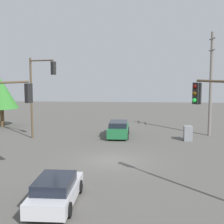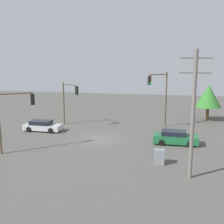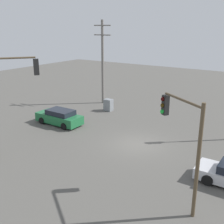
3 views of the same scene
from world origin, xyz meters
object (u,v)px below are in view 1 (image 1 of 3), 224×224
(traffic_signal_aux, at_px, (39,85))
(electrical_cabinet, at_px, (188,133))
(traffic_signal_cross, at_px, (2,113))
(sedan_green, at_px, (118,129))
(sedan_silver, at_px, (56,191))

(traffic_signal_aux, bearing_deg, electrical_cabinet, 41.48)
(traffic_signal_cross, relative_size, traffic_signal_aux, 0.80)
(traffic_signal_aux, distance_m, electrical_cabinet, 13.16)
(sedan_green, relative_size, sedan_silver, 0.99)
(sedan_silver, height_order, electrical_cabinet, sedan_silver)
(traffic_signal_aux, bearing_deg, traffic_signal_cross, -45.08)
(electrical_cabinet, bearing_deg, sedan_green, -102.52)
(traffic_signal_aux, height_order, electrical_cabinet, traffic_signal_aux)
(traffic_signal_cross, bearing_deg, sedan_green, 13.32)
(traffic_signal_aux, relative_size, electrical_cabinet, 5.56)
(sedan_green, relative_size, traffic_signal_cross, 0.79)
(sedan_green, height_order, sedan_silver, sedan_green)
(sedan_green, xyz_separation_m, traffic_signal_aux, (1.98, -6.53, 4.03))
(sedan_green, bearing_deg, traffic_signal_aux, -163.10)
(sedan_green, distance_m, sedan_silver, 15.80)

